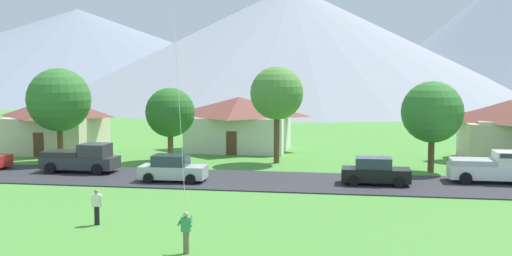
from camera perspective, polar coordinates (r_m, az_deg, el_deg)
road_strip at (r=39.64m, az=2.96°, el=-4.96°), size 160.00×7.07×0.08m
mountain_far_east_ridge at (r=185.19m, az=-16.10°, el=6.77°), size 138.74×138.74×24.30m
mountain_east_ridge at (r=134.81m, az=3.31°, el=7.73°), size 102.58×102.58×25.15m
house_leftmost at (r=56.53m, az=-17.92°, el=0.40°), size 7.68×7.00×4.81m
house_left_center at (r=55.06m, az=-1.56°, el=0.51°), size 9.17×7.47×4.75m
house_right_center at (r=51.93m, az=22.42°, el=-0.14°), size 7.64×6.55×4.85m
tree_left_of_center at (r=44.61m, az=15.98°, el=1.41°), size 4.30×4.30×6.39m
tree_center at (r=47.10m, az=1.93°, el=3.19°), size 4.07×4.07×7.42m
tree_right_of_center at (r=49.59m, az=-17.75°, el=2.49°), size 4.87×4.87×7.31m
tree_far_right at (r=48.53m, az=-7.94°, el=1.42°), size 3.86×3.86×5.78m
parked_car_silver_west_end at (r=39.75m, az=-7.72°, el=-3.77°), size 4.25×2.18×1.68m
parked_car_black_mid_west at (r=39.07m, az=10.96°, el=-3.98°), size 4.20×2.09×1.68m
pickup_truck_charcoal_west_side at (r=44.54m, az=-15.78°, el=-2.68°), size 5.22×2.35×1.99m
pickup_truck_white_east_side at (r=41.71m, az=21.12°, el=-3.39°), size 5.20×2.32×1.99m
watcher_person at (r=29.69m, az=-14.51°, el=-7.02°), size 0.56×0.24×1.68m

